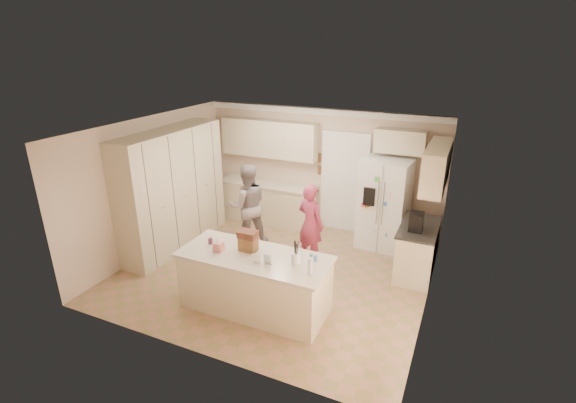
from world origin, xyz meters
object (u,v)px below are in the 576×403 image
at_px(utensil_crock, 296,258).
at_px(refrigerator, 384,204).
at_px(coffee_maker, 416,222).
at_px(teen_boy, 247,205).
at_px(teen_girl, 310,223).
at_px(island_base, 255,283).
at_px(tissue_box, 219,247).
at_px(dollhouse_body, 248,244).

bearing_deg(utensil_crock, refrigerator, 77.08).
height_order(coffee_maker, teen_boy, teen_boy).
bearing_deg(teen_girl, island_base, 102.40).
xyz_separation_m(refrigerator, tissue_box, (-1.85, -3.00, 0.10)).
distance_m(coffee_maker, teen_girl, 1.87).
bearing_deg(coffee_maker, tissue_box, -142.43).
bearing_deg(refrigerator, utensil_crock, -97.45).
xyz_separation_m(refrigerator, teen_boy, (-2.48, -1.03, -0.06)).
bearing_deg(refrigerator, coffee_maker, -47.88).
xyz_separation_m(dollhouse_body, teen_girl, (0.36, 1.66, -0.28)).
relative_size(refrigerator, dollhouse_body, 6.92).
bearing_deg(island_base, coffee_maker, 42.83).
distance_m(coffee_maker, tissue_box, 3.28).
bearing_deg(dollhouse_body, teen_girl, 77.62).
bearing_deg(teen_girl, utensil_crock, 123.67).
relative_size(utensil_crock, teen_girl, 0.10).
bearing_deg(coffee_maker, dollhouse_body, -140.71).
distance_m(utensil_crock, tissue_box, 1.21).
bearing_deg(refrigerator, dollhouse_body, -111.96).
bearing_deg(refrigerator, teen_girl, -128.12).
height_order(refrigerator, coffee_maker, refrigerator).
relative_size(island_base, utensil_crock, 14.67).
distance_m(dollhouse_body, teen_boy, 2.06).
height_order(utensil_crock, teen_girl, teen_girl).
xyz_separation_m(island_base, dollhouse_body, (-0.15, 0.10, 0.60)).
distance_m(coffee_maker, utensil_crock, 2.32).
xyz_separation_m(coffee_maker, utensil_crock, (-1.40, -1.85, -0.07)).
xyz_separation_m(refrigerator, teen_girl, (-1.09, -1.15, -0.14)).
xyz_separation_m(coffee_maker, tissue_box, (-2.60, -2.00, -0.07)).
bearing_deg(island_base, utensil_crock, 4.40).
bearing_deg(tissue_box, teen_boy, 107.51).
relative_size(dollhouse_body, teen_boy, 0.15).
relative_size(refrigerator, tissue_box, 12.86).
bearing_deg(coffee_maker, teen_girl, -175.55).
relative_size(coffee_maker, island_base, 0.14).
xyz_separation_m(island_base, tissue_box, (-0.55, -0.10, 0.56)).
relative_size(tissue_box, teen_boy, 0.08).
distance_m(refrigerator, coffee_maker, 1.26).
height_order(coffee_maker, utensil_crock, coffee_maker).
distance_m(utensil_crock, dollhouse_body, 0.80).
distance_m(utensil_crock, teen_boy, 2.59).
distance_m(teen_boy, teen_girl, 1.40).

